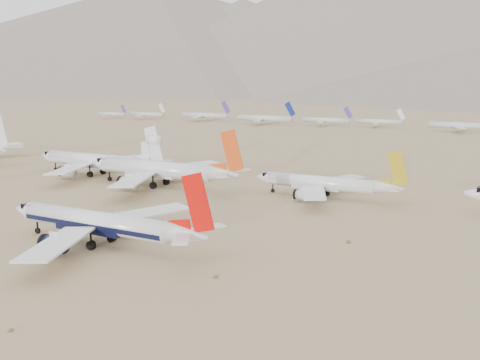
{
  "coord_description": "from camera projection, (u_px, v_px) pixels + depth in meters",
  "views": [
    {
      "loc": [
        67.82,
        -70.71,
        32.16
      ],
      "look_at": [
        3.68,
        48.65,
        7.0
      ],
      "focal_mm": 40.0,
      "sensor_mm": 36.0,
      "label": 1
    }
  ],
  "objects": [
    {
      "name": "row2_gold_tail",
      "position": [
        326.0,
        184.0,
        148.13
      ],
      "size": [
        41.2,
        40.29,
        14.67
      ],
      "color": "white",
      "rests_on": "ground"
    },
    {
      "name": "ground",
      "position": [
        98.0,
        258.0,
        98.68
      ],
      "size": [
        7000.0,
        7000.0,
        0.0
      ],
      "primitive_type": "plane",
      "color": "#83694C",
      "rests_on": "ground"
    },
    {
      "name": "row2_orange_tail",
      "position": [
        161.0,
        170.0,
        163.59
      ],
      "size": [
        53.08,
        51.93,
        18.94
      ],
      "color": "white",
      "rests_on": "ground"
    },
    {
      "name": "main_airliner",
      "position": [
        103.0,
        224.0,
        104.83
      ],
      "size": [
        47.3,
        46.2,
        16.69
      ],
      "color": "white",
      "rests_on": "ground"
    },
    {
      "name": "row2_white_trijet",
      "position": [
        99.0,
        161.0,
        182.7
      ],
      "size": [
        51.48,
        50.31,
        18.24
      ],
      "color": "white",
      "rests_on": "ground"
    }
  ]
}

